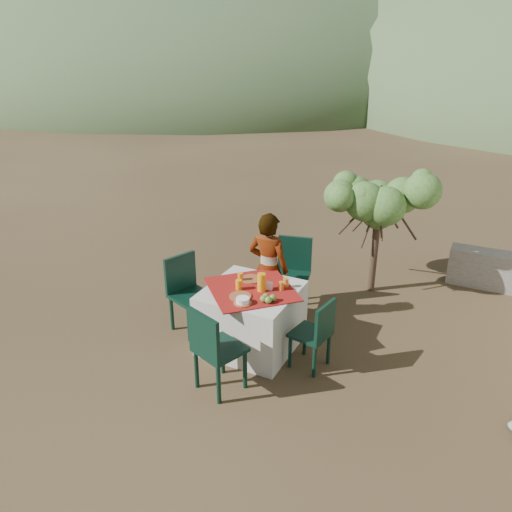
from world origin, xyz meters
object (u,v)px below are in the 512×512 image
Objects in this scene: chair_near at (214,347)px; chair_left at (187,290)px; chair_far at (293,270)px; table at (251,317)px; shrub_tree at (383,207)px; chair_right at (316,332)px; person at (268,269)px; juice_pitcher at (262,282)px.

chair_near is 0.99× the size of chair_left.
table is at bearing -105.73° from chair_far.
shrub_tree is (0.90, 1.03, 0.73)m from chair_far.
chair_left is at bearing -25.15° from chair_near.
table is at bearing -67.49° from chair_near.
person reaches higher than chair_right.
shrub_tree is (0.13, 2.22, 0.81)m from chair_right.
chair_right is (0.77, -1.20, -0.08)m from chair_far.
shrub_tree is at bearing 36.41° from chair_far.
chair_far is 1.47m from chair_left.
chair_right is 3.96× the size of juice_pitcher.
chair_left is 0.65× the size of person.
chair_left is (-0.97, -1.10, -0.01)m from chair_far.
juice_pitcher is at bearing -75.16° from chair_near.
juice_pitcher is (0.20, -0.62, 0.13)m from person.
chair_near is (0.05, -0.94, 0.15)m from table.
chair_right is (0.84, -0.09, 0.09)m from table.
chair_right is 0.57× the size of person.
person is at bearing 108.14° from juice_pitcher.
chair_right is at bearing -113.46° from chair_near.
shrub_tree reaches higher than person.
table is 1.55× the size of chair_right.
person is 0.92× the size of shrub_tree.
person is 1.91m from shrub_tree.
person is (-0.08, 0.62, 0.36)m from table.
chair_left is 1.16× the size of chair_right.
juice_pitcher reaches higher than chair_left.
table is 0.88× the size of person.
table is 0.72m from person.
chair_far is 1.14m from juice_pitcher.
chair_far is (0.07, 1.10, 0.17)m from table.
chair_right is at bearing -69.47° from chair_far.
chair_near is (-0.02, -2.04, -0.01)m from chair_far.
chair_far reaches higher than chair_right.
chair_far is at bearing -136.80° from chair_right.
chair_far reaches higher than chair_left.
chair_far reaches higher than table.
chair_near is 1.01m from juice_pitcher.
chair_far is 1.03× the size of chair_near.
chair_near is 0.65× the size of person.
chair_left is 1.05m from person.
chair_near is at bearing -106.65° from shrub_tree.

